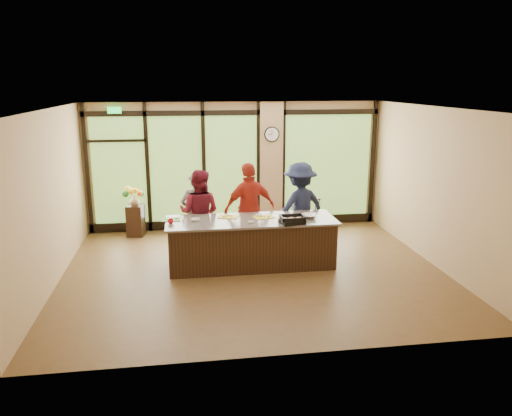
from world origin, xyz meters
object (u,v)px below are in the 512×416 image
object	(u,v)px
cook_right	(300,207)
bar_cart	(305,209)
island_base	(251,244)
flower_stand	(136,221)
roasting_pan	(292,221)
cook_left	(196,214)

from	to	relation	value
cook_right	bar_cart	size ratio (longest dim) A/B	2.17
island_base	flower_stand	xyz separation A→B (m)	(-2.35, 2.29, -0.08)
roasting_pan	flower_stand	world-z (taller)	roasting_pan
cook_right	cook_left	bearing A→B (deg)	-21.95
cook_right	roasting_pan	xyz separation A→B (m)	(-0.42, -1.17, 0.03)
cook_left	bar_cart	size ratio (longest dim) A/B	1.99
cook_left	island_base	bearing A→B (deg)	127.98
cook_right	bar_cart	distance (m)	1.54
island_base	bar_cart	world-z (taller)	island_base
island_base	cook_right	xyz separation A→B (m)	(1.13, 0.78, 0.49)
bar_cart	island_base	bearing A→B (deg)	-136.81
cook_left	roasting_pan	size ratio (longest dim) A/B	4.04
island_base	cook_left	bearing A→B (deg)	140.34
island_base	cook_left	world-z (taller)	cook_left
island_base	roasting_pan	xyz separation A→B (m)	(0.70, -0.39, 0.52)
island_base	bar_cart	bearing A→B (deg)	53.63
cook_left	bar_cart	xyz separation A→B (m)	(2.61, 1.34, -0.34)
bar_cart	roasting_pan	bearing A→B (deg)	-119.75
flower_stand	roasting_pan	bearing A→B (deg)	-29.91
cook_right	island_base	bearing A→B (deg)	14.30
flower_stand	bar_cart	xyz separation A→B (m)	(3.96, -0.11, 0.16)
roasting_pan	bar_cart	world-z (taller)	roasting_pan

